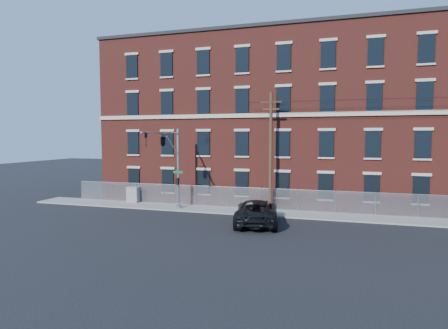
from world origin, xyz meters
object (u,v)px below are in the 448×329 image
pickup_truck (257,212)px  traffic_signal_mast (167,149)px  utility_pole_near (271,150)px  utility_cabinet (133,194)px

pickup_truck → traffic_signal_mast: bearing=-18.2°
traffic_signal_mast → utility_pole_near: utility_pole_near is taller
utility_pole_near → utility_cabinet: size_ratio=6.79×
pickup_truck → utility_cabinet: pickup_truck is taller
pickup_truck → utility_cabinet: bearing=-30.3°
traffic_signal_mast → utility_pole_near: 8.70m
utility_pole_near → pickup_truck: bearing=-93.0°
traffic_signal_mast → utility_cabinet: 8.02m
utility_pole_near → pickup_truck: (-0.24, -4.61, -4.44)m
traffic_signal_mast → utility_pole_near: size_ratio=0.70×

